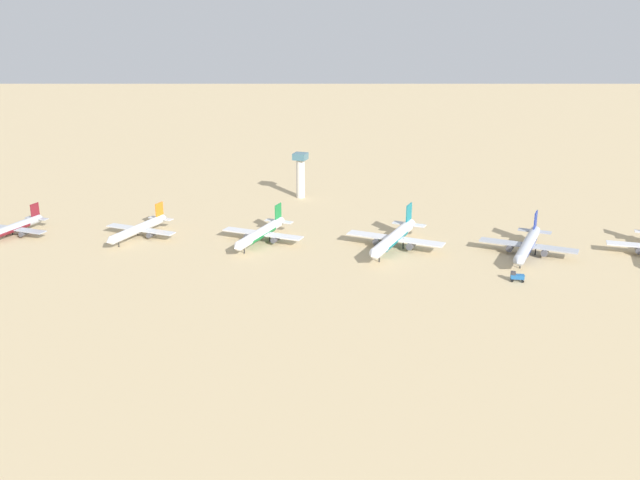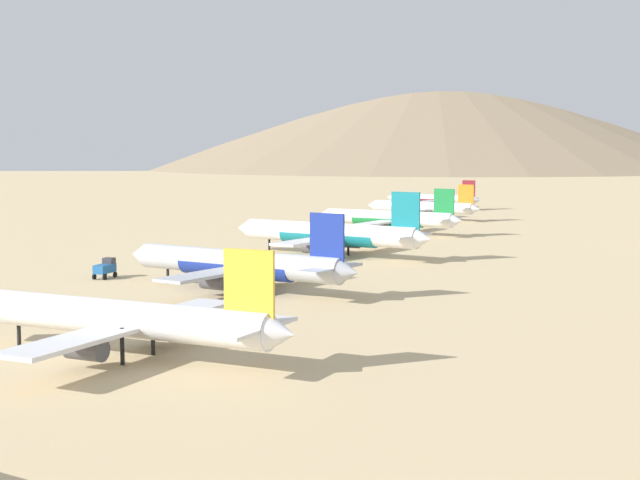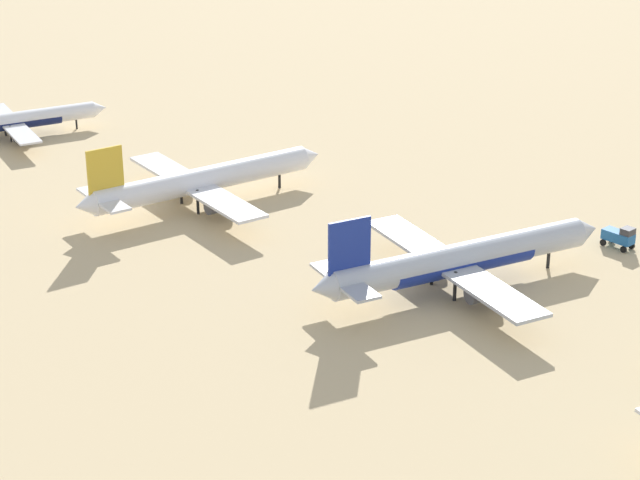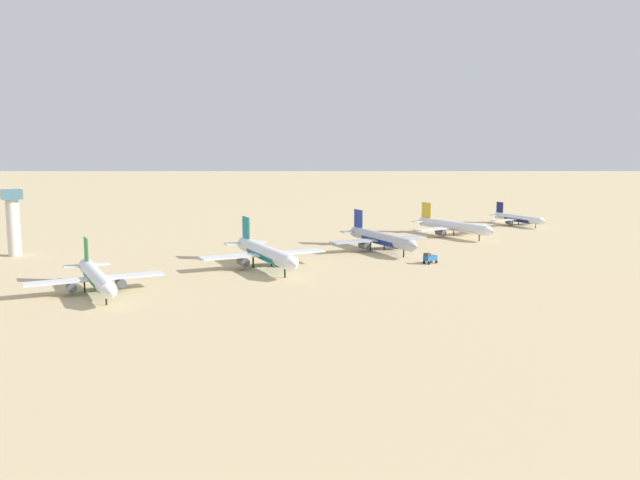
{
  "view_description": "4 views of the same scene",
  "coord_description": "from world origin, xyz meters",
  "px_view_note": "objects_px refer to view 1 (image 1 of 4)",
  "views": [
    {
      "loc": [
        293.63,
        62.91,
        101.59
      ],
      "look_at": [
        12.71,
        -28.09,
        5.07
      ],
      "focal_mm": 39.96,
      "sensor_mm": 36.0,
      "label": 1
    },
    {
      "loc": [
        -97.22,
        202.35,
        25.91
      ],
      "look_at": [
        -7.36,
        23.54,
        6.07
      ],
      "focal_mm": 53.16,
      "sensor_mm": 36.0,
      "label": 2
    },
    {
      "loc": [
        -115.15,
        -62.75,
        75.29
      ],
      "look_at": [
        -21.47,
        76.97,
        4.65
      ],
      "focal_mm": 65.41,
      "sensor_mm": 36.0,
      "label": 3
    },
    {
      "loc": [
        206.61,
        -103.63,
        43.16
      ],
      "look_at": [
        -15.03,
        34.06,
        5.42
      ],
      "focal_mm": 38.35,
      "sensor_mm": 36.0,
      "label": 4
    }
  ],
  "objects_px": {
    "parked_jet_1": "(139,229)",
    "parked_jet_4": "(528,245)",
    "parked_jet_2": "(261,233)",
    "service_truck": "(517,276)",
    "parked_jet_0": "(12,228)",
    "control_tower": "(300,173)",
    "parked_jet_3": "(394,238)"
  },
  "relations": [
    {
      "from": "parked_jet_2",
      "to": "parked_jet_4",
      "type": "xyz_separation_m",
      "value": [
        -18.73,
        115.55,
        0.31
      ]
    },
    {
      "from": "parked_jet_2",
      "to": "service_truck",
      "type": "height_order",
      "value": "parked_jet_2"
    },
    {
      "from": "parked_jet_0",
      "to": "parked_jet_2",
      "type": "xyz_separation_m",
      "value": [
        -27.17,
        113.66,
        0.57
      ]
    },
    {
      "from": "parked_jet_0",
      "to": "parked_jet_4",
      "type": "xyz_separation_m",
      "value": [
        -45.9,
        229.21,
        0.88
      ]
    },
    {
      "from": "parked_jet_1",
      "to": "service_truck",
      "type": "xyz_separation_m",
      "value": [
        3.31,
        169.79,
        -2.22
      ]
    },
    {
      "from": "parked_jet_2",
      "to": "parked_jet_4",
      "type": "height_order",
      "value": "parked_jet_4"
    },
    {
      "from": "parked_jet_0",
      "to": "parked_jet_3",
      "type": "distance_m",
      "value": 176.69
    },
    {
      "from": "parked_jet_0",
      "to": "control_tower",
      "type": "height_order",
      "value": "control_tower"
    },
    {
      "from": "parked_jet_1",
      "to": "control_tower",
      "type": "distance_m",
      "value": 104.16
    },
    {
      "from": "parked_jet_0",
      "to": "parked_jet_2",
      "type": "bearing_deg",
      "value": 103.44
    },
    {
      "from": "control_tower",
      "to": "parked_jet_0",
      "type": "bearing_deg",
      "value": -43.41
    },
    {
      "from": "parked_jet_0",
      "to": "parked_jet_2",
      "type": "height_order",
      "value": "parked_jet_2"
    },
    {
      "from": "parked_jet_2",
      "to": "service_truck",
      "type": "bearing_deg",
      "value": 83.14
    },
    {
      "from": "parked_jet_3",
      "to": "parked_jet_0",
      "type": "bearing_deg",
      "value": -78.01
    },
    {
      "from": "parked_jet_1",
      "to": "control_tower",
      "type": "bearing_deg",
      "value": 153.27
    },
    {
      "from": "parked_jet_4",
      "to": "parked_jet_0",
      "type": "bearing_deg",
      "value": -78.68
    },
    {
      "from": "parked_jet_2",
      "to": "control_tower",
      "type": "height_order",
      "value": "control_tower"
    },
    {
      "from": "parked_jet_2",
      "to": "service_truck",
      "type": "relative_size",
      "value": 8.75
    },
    {
      "from": "parked_jet_1",
      "to": "control_tower",
      "type": "relative_size",
      "value": 1.75
    },
    {
      "from": "parked_jet_3",
      "to": "service_truck",
      "type": "bearing_deg",
      "value": 66.77
    },
    {
      "from": "parked_jet_0",
      "to": "control_tower",
      "type": "relative_size",
      "value": 1.66
    },
    {
      "from": "parked_jet_1",
      "to": "parked_jet_4",
      "type": "bearing_deg",
      "value": 99.56
    },
    {
      "from": "parked_jet_3",
      "to": "parked_jet_4",
      "type": "bearing_deg",
      "value": 99.26
    },
    {
      "from": "parked_jet_0",
      "to": "parked_jet_3",
      "type": "relative_size",
      "value": 0.77
    },
    {
      "from": "parked_jet_1",
      "to": "parked_jet_4",
      "type": "xyz_separation_m",
      "value": [
        -29.02,
        172.27,
        0.62
      ]
    },
    {
      "from": "parked_jet_0",
      "to": "parked_jet_4",
      "type": "distance_m",
      "value": 233.77
    },
    {
      "from": "parked_jet_1",
      "to": "parked_jet_3",
      "type": "distance_m",
      "value": 117.58
    },
    {
      "from": "parked_jet_0",
      "to": "parked_jet_3",
      "type": "height_order",
      "value": "parked_jet_3"
    },
    {
      "from": "parked_jet_2",
      "to": "parked_jet_3",
      "type": "xyz_separation_m",
      "value": [
        -9.54,
        59.17,
        0.64
      ]
    },
    {
      "from": "parked_jet_3",
      "to": "control_tower",
      "type": "bearing_deg",
      "value": -136.42
    },
    {
      "from": "control_tower",
      "to": "parked_jet_3",
      "type": "bearing_deg",
      "value": 43.58
    },
    {
      "from": "parked_jet_4",
      "to": "control_tower",
      "type": "relative_size",
      "value": 2.03
    }
  ]
}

